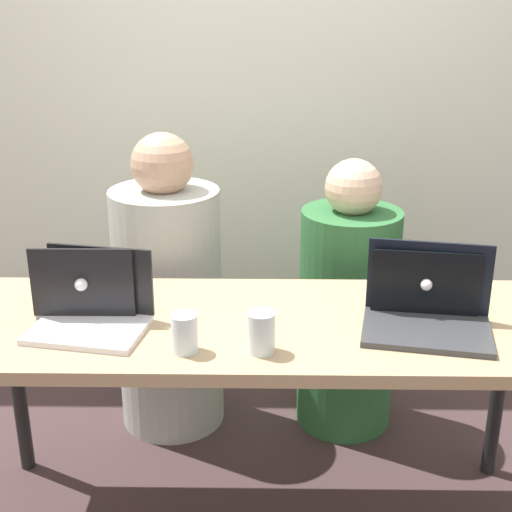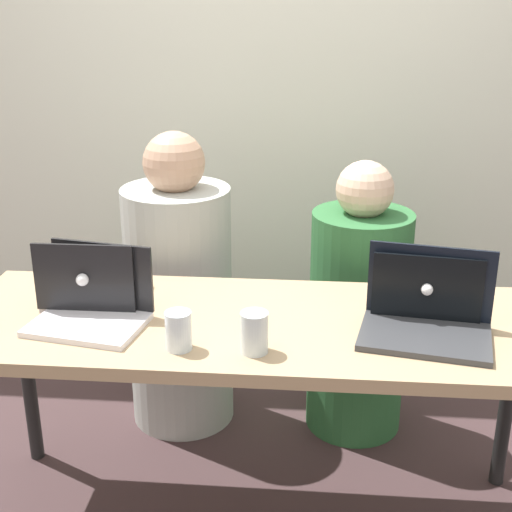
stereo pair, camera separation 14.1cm
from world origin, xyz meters
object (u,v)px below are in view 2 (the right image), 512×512
Objects in this scene: laptop_front_right at (427,317)px; water_glass_center at (254,335)px; laptop_back_right at (425,299)px; water_glass_left at (179,333)px; person_on_right at (358,314)px; laptop_back_left at (93,290)px; laptop_front_left at (93,307)px; person_on_left at (180,298)px.

laptop_front_right is 3.44× the size of water_glass_center.
water_glass_left is at bearing 29.80° from laptop_back_right.
water_glass_left is at bearing -179.84° from water_glass_center.
person_on_right is 9.35× the size of water_glass_center.
water_glass_center is at bearing 153.43° from laptop_back_left.
laptop_front_right is (0.97, 0.01, 0.00)m from laptop_front_left.
person_on_right is (0.69, -0.00, -0.04)m from person_on_left.
laptop_back_right reaches higher than water_glass_left.
laptop_front_left is 0.89× the size of laptop_front_right.
person_on_right is 9.92× the size of water_glass_left.
person_on_left is at bearing -106.47° from laptop_back_left.
person_on_right is 3.20× the size of laptop_back_right.
person_on_left reaches higher than person_on_right.
laptop_front_right is 3.65× the size of water_glass_left.
water_glass_left is (-0.21, -0.00, -0.00)m from water_glass_center.
person_on_left is at bearing 15.43° from person_on_right.
water_glass_center is at bearing 83.05° from person_on_right.
person_on_right is 2.72× the size of laptop_front_right.
laptop_back_right is 0.75m from water_glass_left.
person_on_left is 1.10m from laptop_front_right.
water_glass_center is 0.21m from water_glass_left.
water_glass_center is (-0.33, -0.80, 0.30)m from person_on_right.
laptop_back_right is at bearing 94.81° from laptop_front_right.
person_on_left is 3.47× the size of laptop_back_right.
laptop_back_right is 0.57m from water_glass_center.
laptop_front_left is 0.32m from water_glass_left.
water_glass_left is at bearing -16.58° from laptop_front_left.
water_glass_center is (0.49, -0.14, 0.00)m from laptop_front_left.
laptop_front_left is 1.05× the size of laptop_back_right.
laptop_back_left is at bearing -175.46° from laptop_front_right.
laptop_back_right is at bearing 18.68° from laptop_front_left.
laptop_back_left is (-0.16, -0.54, 0.26)m from person_on_left.
laptop_front_right is at bearing 173.67° from laptop_back_left.
laptop_front_right reaches higher than laptop_back_right.
person_on_right is 1.01m from water_glass_left.
laptop_back_left reaches higher than laptop_front_left.
laptop_back_left reaches higher than water_glass_left.
laptop_back_left reaches higher than water_glass_center.
laptop_back_right is (0.16, -0.52, 0.30)m from person_on_right.
water_glass_left is at bearing 71.64° from person_on_right.
person_on_left is 0.92m from water_glass_center.
water_glass_left is at bearing 99.54° from person_on_left.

